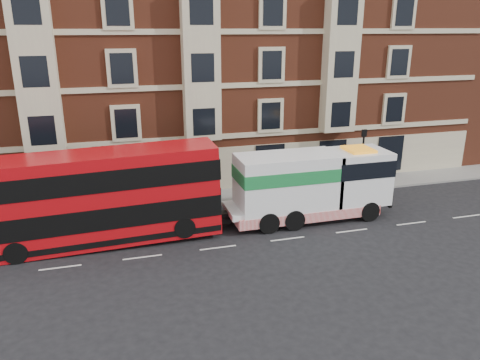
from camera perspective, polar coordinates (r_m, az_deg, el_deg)
name	(u,v)px	position (r m, az deg, el deg)	size (l,w,h in m)	color
ground	(218,248)	(25.41, -2.70, -8.25)	(120.00, 120.00, 0.00)	black
sidewalk	(193,199)	(32.14, -5.77, -2.35)	(90.00, 3.00, 0.15)	slate
victorian_terrace	(178,44)	(37.62, -7.62, 16.16)	(45.00, 12.00, 20.40)	brown
lamp_post_west	(98,176)	(29.69, -16.94, 0.48)	(0.35, 0.15, 4.35)	black
lamp_post_east	(362,155)	(34.22, 14.70, 2.99)	(0.35, 0.15, 4.35)	black
double_decker_bus	(100,196)	(26.03, -16.65, -1.92)	(12.57, 2.89, 5.09)	#B90A10
tow_truck	(309,185)	(28.51, 8.38, -0.59)	(10.06, 2.97, 4.19)	white
pedestrian	(38,208)	(30.85, -23.44, -3.10)	(0.55, 0.36, 1.50)	#221C38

